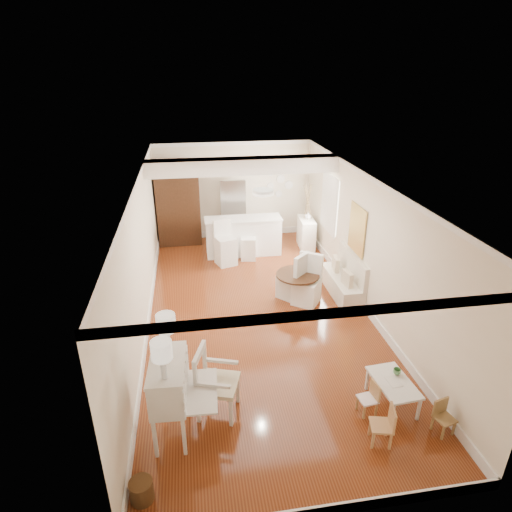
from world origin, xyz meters
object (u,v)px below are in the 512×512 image
object	(u,v)px
kids_chair_b	(368,399)
slip_chair_far	(292,275)
kids_table	(392,393)
kids_chair_c	(445,418)
secretary_bureau	(170,398)
slip_chair_near	(307,280)
pantry_cabinet	(178,205)
kids_chair_a	(381,425)
sideboard	(306,233)
dining_table	(297,287)
fridge	(245,210)
gustavian_armchair	(218,383)
wicker_basket	(142,491)
bar_stool_left	(226,243)
bar_stool_right	(248,242)
breakfast_counter	(243,236)

from	to	relation	value
kids_chair_b	slip_chair_far	bearing A→B (deg)	176.97
kids_table	kids_chair_c	bearing A→B (deg)	-53.48
secretary_bureau	slip_chair_near	bearing A→B (deg)	51.86
slip_chair_far	pantry_cabinet	world-z (taller)	pantry_cabinet
kids_chair_a	sideboard	world-z (taller)	sideboard
dining_table	slip_chair_near	bearing A→B (deg)	-38.67
fridge	gustavian_armchair	bearing A→B (deg)	-101.07
secretary_bureau	slip_chair_far	size ratio (longest dim) A/B	1.10
kids_chair_a	kids_chair_c	size ratio (longest dim) A/B	1.17
wicker_basket	slip_chair_near	xyz separation A→B (m)	(3.15, 4.20, 0.40)
wicker_basket	kids_chair_a	world-z (taller)	kids_chair_a
bar_stool_left	slip_chair_near	bearing A→B (deg)	-73.71
wicker_basket	bar_stool_right	xyz separation A→B (m)	(2.23, 6.67, 0.35)
sideboard	dining_table	bearing A→B (deg)	-104.39
kids_chair_a	secretary_bureau	bearing A→B (deg)	-89.73
gustavian_armchair	bar_stool_left	xyz separation A→B (m)	(0.59, 5.16, 0.05)
slip_chair_near	sideboard	bearing A→B (deg)	109.99
kids_table	kids_chair_b	bearing A→B (deg)	-165.70
kids_table	slip_chair_far	xyz separation A→B (m)	(-0.73, 3.48, 0.33)
kids_chair_c	bar_stool_left	bearing A→B (deg)	97.93
kids_chair_c	sideboard	xyz separation A→B (m)	(-0.14, 6.86, 0.15)
pantry_cabinet	fridge	distance (m)	1.92
fridge	sideboard	size ratio (longest dim) A/B	2.07
breakfast_counter	bar_stool_right	world-z (taller)	breakfast_counter
kids_chair_a	breakfast_counter	bearing A→B (deg)	-158.16
wicker_basket	kids_chair_b	xyz separation A→B (m)	(3.19, 0.91, 0.12)
kids_chair_c	breakfast_counter	xyz separation A→B (m)	(-1.96, 6.65, 0.25)
slip_chair_near	slip_chair_far	size ratio (longest dim) A/B	1.00
kids_chair_b	slip_chair_near	size ratio (longest dim) A/B	0.49
gustavian_armchair	pantry_cabinet	xyz separation A→B (m)	(-0.57, 6.84, 0.61)
kids_table	bar_stool_right	world-z (taller)	bar_stool_right
wicker_basket	sideboard	size ratio (longest dim) A/B	0.33
secretary_bureau	slip_chair_near	size ratio (longest dim) A/B	1.10
bar_stool_left	secretary_bureau	bearing A→B (deg)	-121.28
slip_chair_near	pantry_cabinet	xyz separation A→B (m)	(-2.70, 3.92, 0.61)
secretary_bureau	fridge	size ratio (longest dim) A/B	0.67
slip_chair_far	bar_stool_left	xyz separation A→B (m)	(-1.29, 1.94, 0.04)
gustavian_armchair	sideboard	distance (m)	6.65
kids_table	slip_chair_near	distance (m)	3.23
bar_stool_right	gustavian_armchair	bearing A→B (deg)	-93.52
kids_chair_c	sideboard	world-z (taller)	sideboard
kids_chair_c	wicker_basket	bearing A→B (deg)	170.84
kids_table	kids_chair_b	distance (m)	0.46
kids_chair_b	kids_table	bearing A→B (deg)	96.68
secretary_bureau	sideboard	xyz separation A→B (m)	(3.62, 6.24, -0.18)
bar_stool_right	pantry_cabinet	size ratio (longest dim) A/B	0.42
bar_stool_right	dining_table	bearing A→B (deg)	-63.10
slip_chair_near	bar_stool_left	size ratio (longest dim) A/B	0.93
gustavian_armchair	kids_table	world-z (taller)	gustavian_armchair
slip_chair_far	wicker_basket	bearing A→B (deg)	14.26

